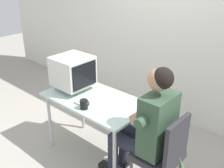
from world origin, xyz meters
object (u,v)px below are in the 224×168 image
crt_monitor (73,72)px  person_seated (147,126)px  desk_mug (84,104)px  desk (95,104)px  keyboard (94,97)px  office_chair (164,153)px

crt_monitor → person_seated: size_ratio=0.30×
desk_mug → desk: bearing=108.0°
keyboard → office_chair: bearing=-2.0°
person_seated → crt_monitor: bearing=178.4°
person_seated → desk: bearing=177.2°
keyboard → crt_monitor: bearing=-179.7°
desk → desk_mug: size_ratio=11.56×
person_seated → desk_mug: size_ratio=13.33×
keyboard → person_seated: person_seated is taller
office_chair → person_seated: size_ratio=0.68×
desk → crt_monitor: bearing=-179.2°
crt_monitor → desk_mug: size_ratio=4.01×
crt_monitor → office_chair: crt_monitor is taller
office_chair → person_seated: (-0.20, 0.00, 0.21)m
keyboard → person_seated: (0.73, -0.03, -0.04)m
desk → desk_mug: bearing=-72.0°
keyboard → desk_mug: size_ratio=4.60×
office_chair → desk_mug: (-0.84, -0.20, 0.28)m
office_chair → person_seated: bearing=180.0°
office_chair → person_seated: 0.29m
office_chair → desk_mug: size_ratio=9.09×
desk → person_seated: 0.72m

